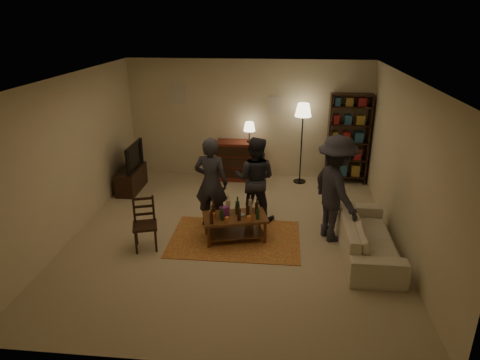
# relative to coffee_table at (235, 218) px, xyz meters

# --- Properties ---
(floor) EXTENTS (6.00, 6.00, 0.00)m
(floor) POSITION_rel_coffee_table_xyz_m (-0.04, 0.16, -0.39)
(floor) COLOR #C6B793
(floor) RESTS_ON ground
(room_shell) EXTENTS (6.00, 6.00, 6.00)m
(room_shell) POSITION_rel_coffee_table_xyz_m (-0.69, 3.14, 1.42)
(room_shell) COLOR beige
(room_shell) RESTS_ON ground
(rug) EXTENTS (2.20, 1.50, 0.01)m
(rug) POSITION_rel_coffee_table_xyz_m (0.00, 0.00, -0.38)
(rug) COLOR maroon
(rug) RESTS_ON ground
(coffee_table) EXTENTS (1.17, 0.83, 0.77)m
(coffee_table) POSITION_rel_coffee_table_xyz_m (0.00, 0.00, 0.00)
(coffee_table) COLOR brown
(coffee_table) RESTS_ON ground
(dining_chair) EXTENTS (0.48, 0.48, 0.88)m
(dining_chair) POSITION_rel_coffee_table_xyz_m (-1.43, -0.40, 0.07)
(dining_chair) COLOR black
(dining_chair) RESTS_ON ground
(tv_stand) EXTENTS (0.40, 1.00, 1.06)m
(tv_stand) POSITION_rel_coffee_table_xyz_m (-2.49, 1.96, -0.01)
(tv_stand) COLOR black
(tv_stand) RESTS_ON ground
(dresser) EXTENTS (1.00, 0.50, 1.36)m
(dresser) POSITION_rel_coffee_table_xyz_m (-0.23, 2.87, 0.09)
(dresser) COLOR maroon
(dresser) RESTS_ON ground
(bookshelf) EXTENTS (0.90, 0.34, 2.02)m
(bookshelf) POSITION_rel_coffee_table_xyz_m (2.20, 2.94, 0.64)
(bookshelf) COLOR black
(bookshelf) RESTS_ON ground
(floor_lamp) EXTENTS (0.36, 0.36, 1.82)m
(floor_lamp) POSITION_rel_coffee_table_xyz_m (1.18, 2.81, 1.16)
(floor_lamp) COLOR black
(floor_lamp) RESTS_ON ground
(sofa) EXTENTS (0.81, 2.08, 0.61)m
(sofa) POSITION_rel_coffee_table_xyz_m (2.16, -0.24, -0.09)
(sofa) COLOR beige
(sofa) RESTS_ON ground
(person_left) EXTENTS (0.65, 0.47, 1.66)m
(person_left) POSITION_rel_coffee_table_xyz_m (-0.47, 0.48, 0.44)
(person_left) COLOR #292A31
(person_left) RESTS_ON ground
(person_right) EXTENTS (0.86, 0.73, 1.58)m
(person_right) POSITION_rel_coffee_table_xyz_m (0.28, 0.84, 0.40)
(person_right) COLOR #27272F
(person_right) RESTS_ON ground
(person_by_sofa) EXTENTS (1.09, 1.35, 1.82)m
(person_by_sofa) POSITION_rel_coffee_table_xyz_m (1.66, 0.21, 0.52)
(person_by_sofa) COLOR #292931
(person_by_sofa) RESTS_ON ground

